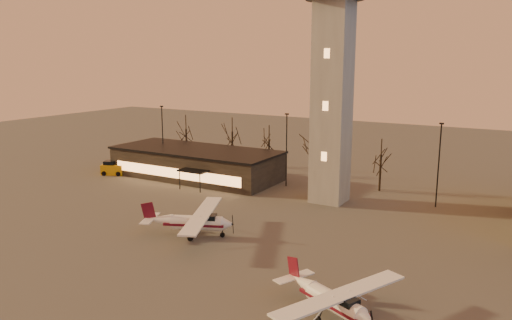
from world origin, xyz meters
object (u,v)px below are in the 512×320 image
(control_tower, at_px, (333,68))
(cessna_rear, at_px, (198,225))
(terminal, at_px, (196,163))
(service_cart, at_px, (113,169))
(cessna_front, at_px, (337,306))

(control_tower, xyz_separation_m, cessna_rear, (-6.54, -18.32, -15.16))
(terminal, distance_m, service_cart, 13.13)
(terminal, height_order, cessna_front, terminal)
(service_cart, bearing_deg, cessna_front, -51.10)
(control_tower, relative_size, terminal, 1.28)
(control_tower, relative_size, cessna_front, 3.03)
(cessna_rear, bearing_deg, terminal, 103.90)
(control_tower, distance_m, service_cart, 37.55)
(control_tower, bearing_deg, service_cart, -174.92)
(terminal, relative_size, cessna_rear, 2.12)
(control_tower, xyz_separation_m, cessna_front, (11.35, -26.86, -15.27))
(terminal, relative_size, cessna_front, 2.36)
(control_tower, bearing_deg, terminal, 174.85)
(cessna_front, bearing_deg, control_tower, 137.40)
(cessna_front, relative_size, service_cart, 2.81)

